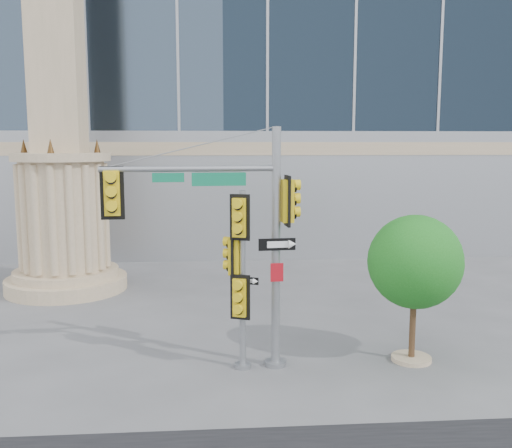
{
  "coord_description": "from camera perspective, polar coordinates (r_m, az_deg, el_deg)",
  "views": [
    {
      "loc": [
        -0.52,
        -12.28,
        5.41
      ],
      "look_at": [
        0.57,
        2.0,
        3.4
      ],
      "focal_mm": 40.0,
      "sensor_mm": 36.0,
      "label": 1
    }
  ],
  "objects": [
    {
      "name": "monument",
      "position": [
        21.98,
        -18.98,
        7.85
      ],
      "size": [
        4.4,
        4.4,
        16.6
      ],
      "color": "tan",
      "rests_on": "ground"
    },
    {
      "name": "main_signal_pole",
      "position": [
        13.41,
        -2.39,
        0.25
      ],
      "size": [
        4.52,
        0.74,
        5.82
      ],
      "rotation": [
        0.0,
        0.0,
        0.08
      ],
      "color": "slate",
      "rests_on": "ground"
    },
    {
      "name": "secondary_signal_pole",
      "position": [
        13.53,
        -1.67,
        -4.24
      ],
      "size": [
        0.74,
        0.7,
        4.33
      ],
      "rotation": [
        0.0,
        0.0,
        -0.34
      ],
      "color": "slate",
      "rests_on": "ground"
    },
    {
      "name": "street_tree",
      "position": [
        14.63,
        15.75,
        -4.03
      ],
      "size": [
        2.38,
        2.32,
        3.7
      ],
      "color": "tan",
      "rests_on": "ground"
    },
    {
      "name": "ground",
      "position": [
        13.43,
        -1.85,
        -15.77
      ],
      "size": [
        120.0,
        120.0,
        0.0
      ],
      "primitive_type": "plane",
      "color": "#545456",
      "rests_on": "ground"
    }
  ]
}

